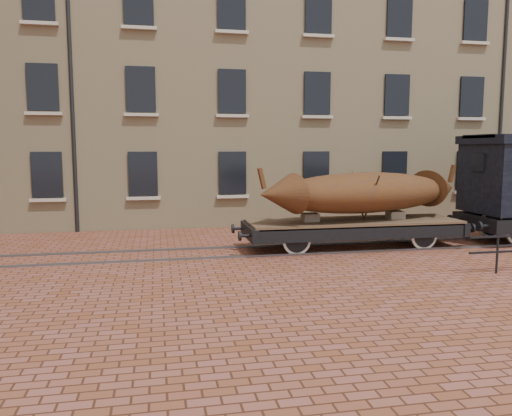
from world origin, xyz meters
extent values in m
plane|color=brown|center=(0.00, 0.00, 0.00)|extent=(90.00, 90.00, 0.00)
cube|color=#D6BA86|center=(3.00, 10.00, 7.00)|extent=(40.00, 10.00, 14.00)
cube|color=black|center=(-9.50, 4.96, 2.20)|extent=(1.10, 0.12, 1.70)
cube|color=#B9AB96|center=(-9.50, 4.90, 1.25)|extent=(1.30, 0.18, 0.12)
cube|color=black|center=(-6.00, 4.96, 2.20)|extent=(1.10, 0.12, 1.70)
cube|color=#B9AB96|center=(-6.00, 4.90, 1.25)|extent=(1.30, 0.18, 0.12)
cube|color=black|center=(-2.50, 4.96, 2.20)|extent=(1.10, 0.12, 1.70)
cube|color=#B9AB96|center=(-2.50, 4.90, 1.25)|extent=(1.30, 0.18, 0.12)
cube|color=black|center=(1.00, 4.96, 2.20)|extent=(1.10, 0.12, 1.70)
cube|color=#B9AB96|center=(1.00, 4.90, 1.25)|extent=(1.30, 0.18, 0.12)
cube|color=black|center=(4.50, 4.96, 2.20)|extent=(1.10, 0.12, 1.70)
cube|color=#B9AB96|center=(4.50, 4.90, 1.25)|extent=(1.30, 0.18, 0.12)
cube|color=black|center=(8.00, 4.96, 2.20)|extent=(1.10, 0.12, 1.70)
cube|color=#B9AB96|center=(8.00, 4.90, 1.25)|extent=(1.30, 0.18, 0.12)
cube|color=black|center=(-9.50, 4.96, 5.40)|extent=(1.10, 0.12, 1.70)
cube|color=#B9AB96|center=(-9.50, 4.90, 4.45)|extent=(1.30, 0.18, 0.12)
cube|color=black|center=(-6.00, 4.96, 5.40)|extent=(1.10, 0.12, 1.70)
cube|color=#B9AB96|center=(-6.00, 4.90, 4.45)|extent=(1.30, 0.18, 0.12)
cube|color=black|center=(-2.50, 4.96, 5.40)|extent=(1.10, 0.12, 1.70)
cube|color=#B9AB96|center=(-2.50, 4.90, 4.45)|extent=(1.30, 0.18, 0.12)
cube|color=black|center=(1.00, 4.96, 5.40)|extent=(1.10, 0.12, 1.70)
cube|color=#B9AB96|center=(1.00, 4.90, 4.45)|extent=(1.30, 0.18, 0.12)
cube|color=black|center=(4.50, 4.96, 5.40)|extent=(1.10, 0.12, 1.70)
cube|color=#B9AB96|center=(4.50, 4.90, 4.45)|extent=(1.30, 0.18, 0.12)
cube|color=black|center=(8.00, 4.96, 5.40)|extent=(1.10, 0.12, 1.70)
cube|color=#B9AB96|center=(8.00, 4.90, 4.45)|extent=(1.30, 0.18, 0.12)
cube|color=#B9AB96|center=(-9.50, 4.90, 7.65)|extent=(1.30, 0.18, 0.12)
cube|color=black|center=(-6.00, 4.96, 8.60)|extent=(1.10, 0.12, 1.70)
cube|color=#B9AB96|center=(-6.00, 4.90, 7.65)|extent=(1.30, 0.18, 0.12)
cube|color=black|center=(-2.50, 4.96, 8.60)|extent=(1.10, 0.12, 1.70)
cube|color=#B9AB96|center=(-2.50, 4.90, 7.65)|extent=(1.30, 0.18, 0.12)
cube|color=black|center=(1.00, 4.96, 8.60)|extent=(1.10, 0.12, 1.70)
cube|color=#B9AB96|center=(1.00, 4.90, 7.65)|extent=(1.30, 0.18, 0.12)
cube|color=black|center=(4.50, 4.96, 8.60)|extent=(1.10, 0.12, 1.70)
cube|color=#B9AB96|center=(4.50, 4.90, 7.65)|extent=(1.30, 0.18, 0.12)
cube|color=black|center=(8.00, 4.96, 8.60)|extent=(1.10, 0.12, 1.70)
cube|color=#B9AB96|center=(8.00, 4.90, 7.65)|extent=(1.30, 0.18, 0.12)
cylinder|color=black|center=(-8.50, 4.95, 7.00)|extent=(0.14, 0.14, 14.00)
cylinder|color=black|center=(9.50, 4.95, 7.00)|extent=(0.14, 0.14, 14.00)
cube|color=#59595E|center=(0.00, -0.72, 0.03)|extent=(30.00, 0.08, 0.06)
cube|color=#59595E|center=(0.00, 0.72, 0.03)|extent=(30.00, 0.08, 0.06)
cylinder|color=black|center=(3.00, -3.80, 0.50)|extent=(0.06, 0.06, 1.00)
cube|color=brown|center=(0.65, 0.00, 0.85)|extent=(6.76, 1.98, 0.11)
cube|color=black|center=(0.65, -0.92, 0.63)|extent=(6.76, 0.14, 0.41)
cube|color=black|center=(0.65, 0.92, 0.63)|extent=(6.76, 0.14, 0.41)
cube|color=black|center=(-2.73, 0.00, 0.63)|extent=(0.20, 2.07, 0.41)
cylinder|color=black|center=(-2.98, -0.68, 0.63)|extent=(0.32, 0.09, 0.09)
cylinder|color=black|center=(-3.14, -0.68, 0.63)|extent=(0.07, 0.29, 0.29)
cylinder|color=black|center=(-2.98, 0.68, 0.63)|extent=(0.32, 0.09, 0.09)
cylinder|color=black|center=(-3.14, 0.68, 0.63)|extent=(0.07, 0.29, 0.29)
cube|color=black|center=(4.03, 0.00, 0.63)|extent=(0.20, 2.07, 0.41)
cylinder|color=black|center=(4.28, -0.68, 0.63)|extent=(0.32, 0.09, 0.09)
cylinder|color=black|center=(4.44, -0.68, 0.63)|extent=(0.07, 0.29, 0.29)
cylinder|color=black|center=(4.28, 0.68, 0.63)|extent=(0.32, 0.09, 0.09)
cylinder|color=black|center=(4.44, 0.68, 0.63)|extent=(0.07, 0.29, 0.29)
cylinder|color=black|center=(-1.42, 0.00, 0.43)|extent=(0.09, 1.71, 0.09)
cylinder|color=silver|center=(-1.42, -0.72, 0.43)|extent=(0.87, 0.06, 0.87)
cylinder|color=black|center=(-1.42, -0.72, 0.43)|extent=(0.71, 0.09, 0.71)
cube|color=black|center=(-1.42, -0.83, 0.65)|extent=(0.81, 0.07, 0.09)
cylinder|color=silver|center=(-1.42, 0.72, 0.43)|extent=(0.87, 0.06, 0.87)
cylinder|color=black|center=(-1.42, 0.72, 0.43)|extent=(0.71, 0.09, 0.71)
cube|color=black|center=(-1.42, 0.83, 0.65)|extent=(0.81, 0.07, 0.09)
cylinder|color=black|center=(2.72, 0.00, 0.43)|extent=(0.09, 1.71, 0.09)
cylinder|color=silver|center=(2.72, -0.72, 0.43)|extent=(0.87, 0.06, 0.87)
cylinder|color=black|center=(2.72, -0.72, 0.43)|extent=(0.71, 0.09, 0.71)
cube|color=black|center=(2.72, -0.83, 0.65)|extent=(0.81, 0.07, 0.09)
cylinder|color=silver|center=(2.72, 0.72, 0.43)|extent=(0.87, 0.06, 0.87)
cylinder|color=black|center=(2.72, 0.72, 0.43)|extent=(0.71, 0.09, 0.71)
cube|color=black|center=(2.72, 0.83, 0.65)|extent=(0.81, 0.07, 0.09)
cube|color=black|center=(0.65, 0.00, 0.50)|extent=(3.61, 0.05, 0.05)
cube|color=gray|center=(-0.79, 0.00, 1.03)|extent=(0.50, 0.45, 0.25)
cube|color=gray|center=(2.09, 0.00, 1.03)|extent=(0.50, 0.45, 0.25)
ellipsoid|color=#552D0E|center=(1.01, 0.00, 1.77)|extent=(6.74, 3.26, 1.29)
cone|color=#552D0E|center=(-2.00, -0.61, 1.83)|extent=(1.34, 1.43, 1.23)
cube|color=#552D0E|center=(-2.49, -0.71, 2.31)|extent=(0.28, 0.18, 0.62)
cone|color=#552D0E|center=(4.02, 0.61, 1.83)|extent=(1.34, 1.43, 1.23)
cube|color=#552D0E|center=(4.51, 0.71, 2.31)|extent=(0.28, 0.18, 0.62)
cylinder|color=#403326|center=(1.01, -0.52, 1.64)|extent=(0.06, 1.11, 1.52)
cylinder|color=#403326|center=(1.01, 0.52, 1.64)|extent=(0.06, 1.11, 1.52)
cube|color=black|center=(5.03, 0.00, 0.70)|extent=(0.22, 2.41, 0.45)
cylinder|color=black|center=(4.58, -0.80, 0.70)|extent=(0.08, 0.32, 0.32)
cylinder|color=black|center=(4.58, 0.80, 0.70)|extent=(0.08, 0.32, 0.32)
cylinder|color=black|center=(6.14, 0.00, 0.48)|extent=(0.10, 1.91, 0.10)
cylinder|color=silver|center=(6.14, 0.72, 0.48)|extent=(0.97, 0.07, 0.97)
cylinder|color=black|center=(6.14, 0.72, 0.48)|extent=(0.79, 0.10, 0.79)
cube|color=black|center=(5.01, 0.00, 2.71)|extent=(0.08, 0.60, 0.60)
camera|label=1|loc=(-5.46, -14.83, 3.17)|focal=35.00mm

